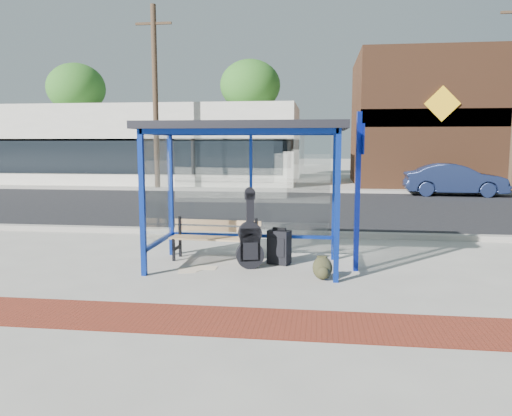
# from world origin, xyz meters

# --- Properties ---
(ground) EXTENTS (120.00, 120.00, 0.00)m
(ground) POSITION_xyz_m (0.00, 0.00, 0.00)
(ground) COLOR #B2ADA0
(ground) RESTS_ON ground
(brick_paver_strip) EXTENTS (60.00, 1.00, 0.01)m
(brick_paver_strip) POSITION_xyz_m (0.00, -2.60, 0.01)
(brick_paver_strip) COLOR maroon
(brick_paver_strip) RESTS_ON ground
(curb_near) EXTENTS (60.00, 0.25, 0.12)m
(curb_near) POSITION_xyz_m (0.00, 2.90, 0.06)
(curb_near) COLOR gray
(curb_near) RESTS_ON ground
(street_asphalt) EXTENTS (60.00, 10.00, 0.00)m
(street_asphalt) POSITION_xyz_m (0.00, 8.00, 0.00)
(street_asphalt) COLOR black
(street_asphalt) RESTS_ON ground
(curb_far) EXTENTS (60.00, 0.25, 0.12)m
(curb_far) POSITION_xyz_m (0.00, 13.10, 0.06)
(curb_far) COLOR gray
(curb_far) RESTS_ON ground
(far_sidewalk) EXTENTS (60.00, 4.00, 0.01)m
(far_sidewalk) POSITION_xyz_m (0.00, 15.00, 0.00)
(far_sidewalk) COLOR #B2ADA0
(far_sidewalk) RESTS_ON ground
(bus_shelter) EXTENTS (3.30, 1.80, 2.42)m
(bus_shelter) POSITION_xyz_m (0.00, 0.07, 2.07)
(bus_shelter) COLOR navy
(bus_shelter) RESTS_ON ground
(storefront_white) EXTENTS (18.00, 6.04, 4.00)m
(storefront_white) POSITION_xyz_m (-9.00, 17.99, 2.00)
(storefront_white) COLOR silver
(storefront_white) RESTS_ON ground
(storefront_brown) EXTENTS (10.00, 7.08, 6.40)m
(storefront_brown) POSITION_xyz_m (8.00, 18.49, 3.20)
(storefront_brown) COLOR #59331E
(storefront_brown) RESTS_ON ground
(tree_left) EXTENTS (3.60, 3.60, 7.03)m
(tree_left) POSITION_xyz_m (-14.00, 22.00, 5.45)
(tree_left) COLOR #4C3826
(tree_left) RESTS_ON ground
(tree_mid) EXTENTS (3.60, 3.60, 7.03)m
(tree_mid) POSITION_xyz_m (-3.00, 22.00, 5.45)
(tree_mid) COLOR #4C3826
(tree_mid) RESTS_ON ground
(utility_pole_west) EXTENTS (1.60, 0.24, 8.00)m
(utility_pole_west) POSITION_xyz_m (-6.00, 13.40, 4.11)
(utility_pole_west) COLOR #4C3826
(utility_pole_west) RESTS_ON ground
(bench) EXTENTS (1.63, 0.48, 0.76)m
(bench) POSITION_xyz_m (-0.60, 0.46, 0.43)
(bench) COLOR black
(bench) RESTS_ON ground
(guitar_bag) EXTENTS (0.49, 0.25, 1.28)m
(guitar_bag) POSITION_xyz_m (0.10, -0.09, 0.47)
(guitar_bag) COLOR black
(guitar_bag) RESTS_ON ground
(suitcase) EXTENTS (0.43, 0.34, 0.64)m
(suitcase) POSITION_xyz_m (0.56, 0.27, 0.30)
(suitcase) COLOR black
(suitcase) RESTS_ON ground
(backpack) EXTENTS (0.33, 0.31, 0.37)m
(backpack) POSITION_xyz_m (1.30, -0.63, 0.17)
(backpack) COLOR #2D2C19
(backpack) RESTS_ON ground
(sign_post) EXTENTS (0.12, 0.32, 2.58)m
(sign_post) POSITION_xyz_m (1.85, -0.02, 1.45)
(sign_post) COLOR navy
(sign_post) RESTS_ON ground
(newspaper_a) EXTENTS (0.36, 0.28, 0.01)m
(newspaper_a) POSITION_xyz_m (-0.63, -0.15, 0.00)
(newspaper_a) COLOR white
(newspaper_a) RESTS_ON ground
(newspaper_b) EXTENTS (0.37, 0.42, 0.01)m
(newspaper_b) POSITION_xyz_m (-0.91, -0.37, 0.00)
(newspaper_b) COLOR white
(newspaper_b) RESTS_ON ground
(newspaper_c) EXTENTS (0.41, 0.45, 0.01)m
(newspaper_c) POSITION_xyz_m (-0.79, -0.22, 0.00)
(newspaper_c) COLOR white
(newspaper_c) RESTS_ON ground
(parked_car) EXTENTS (3.92, 1.50, 1.28)m
(parked_car) POSITION_xyz_m (6.56, 12.52, 0.64)
(parked_car) COLOR #192346
(parked_car) RESTS_ON ground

